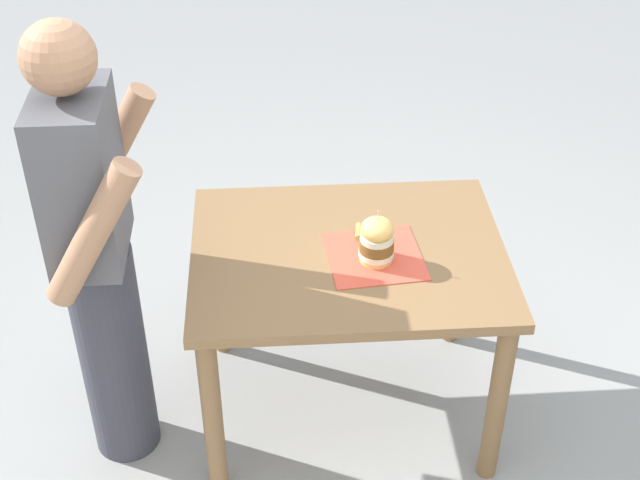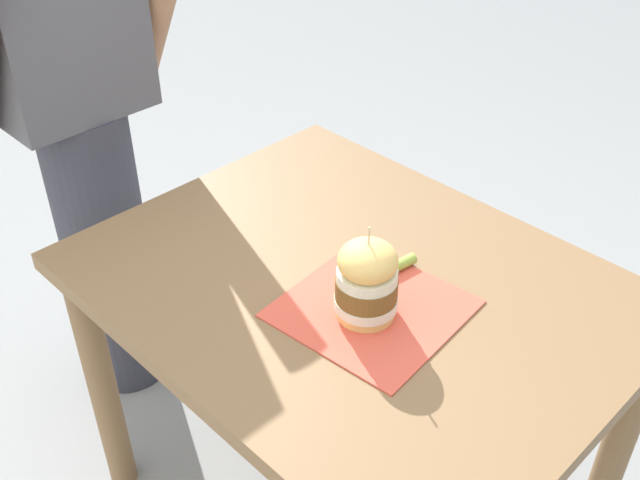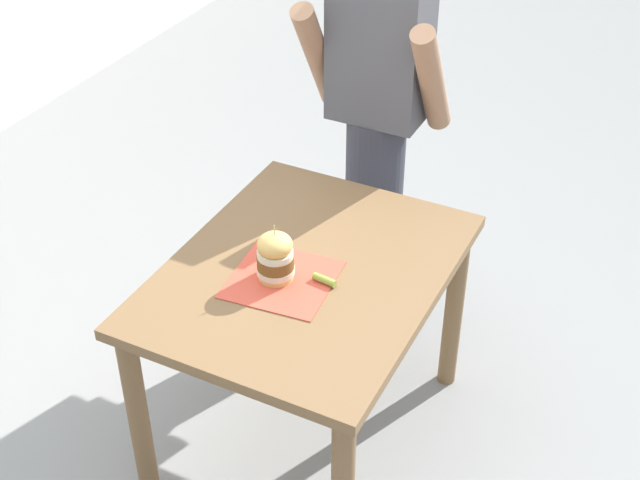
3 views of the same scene
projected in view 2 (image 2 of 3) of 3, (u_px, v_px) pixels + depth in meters
patio_table at (353, 325)px, 1.61m from camera, size 0.86×1.10×0.77m
serving_paper at (372, 308)px, 1.46m from camera, size 0.35×0.35×0.00m
sandwich at (367, 280)px, 1.40m from camera, size 0.12×0.12×0.20m
pickle_spear at (399, 265)px, 1.55m from camera, size 0.08×0.03×0.02m
diner_across_table at (80, 117)px, 1.88m from camera, size 0.55×0.35×1.69m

